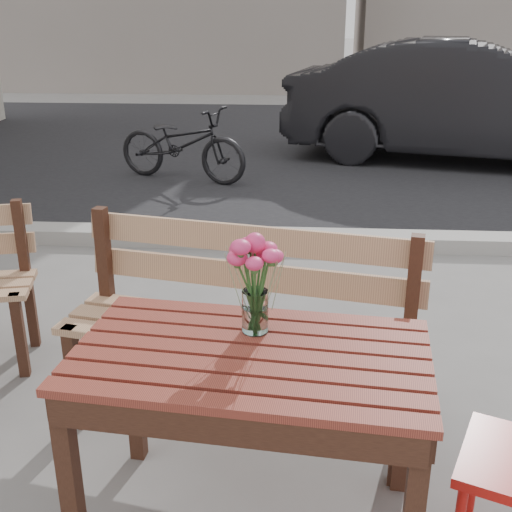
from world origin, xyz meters
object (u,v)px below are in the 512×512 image
at_px(parked_car, 470,102).
at_px(bicycle, 182,144).
at_px(main_table, 251,382).
at_px(main_vase, 255,272).

xyz_separation_m(parked_car, bicycle, (-3.36, -1.19, -0.32)).
relative_size(main_table, main_vase, 3.44).
xyz_separation_m(main_table, parked_car, (2.23, 6.26, 0.11)).
bearing_deg(main_table, parked_car, 76.72).
relative_size(main_table, parked_car, 0.29).
bearing_deg(main_table, main_vase, 94.26).
bearing_deg(parked_car, bicycle, 122.90).
distance_m(main_table, main_vase, 0.38).
relative_size(main_table, bicycle, 0.81).
height_order(main_vase, bicycle, main_vase).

